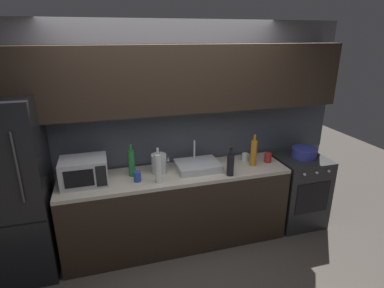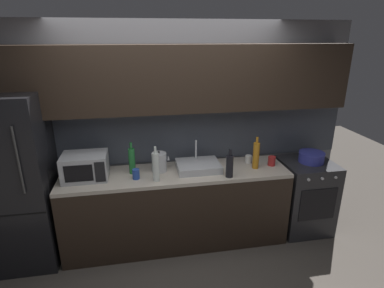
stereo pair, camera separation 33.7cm
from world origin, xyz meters
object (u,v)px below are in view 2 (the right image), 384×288
object	(u,v)px
refrigerator	(17,183)
microwave	(85,166)
kettle	(159,162)
mug_white	(248,159)
mug_red	(272,161)
mug_blue	(136,174)
cooking_pot	(311,157)
wine_bottle_amber	(256,155)
oven_range	(304,195)
wine_bottle_green	(132,161)
wine_bottle_dark	(230,166)
wine_bottle_clear	(156,167)

from	to	relation	value
refrigerator	microwave	size ratio (longest dim) A/B	3.99
kettle	mug_white	world-z (taller)	kettle
microwave	mug_red	distance (m)	2.08
mug_blue	mug_red	distance (m)	1.56
mug_blue	cooking_pot	xyz separation A→B (m)	(2.07, 0.09, 0.01)
wine_bottle_amber	mug_white	bearing A→B (deg)	98.71
mug_red	cooking_pot	world-z (taller)	cooking_pot
oven_range	wine_bottle_green	distance (m)	2.16
wine_bottle_green	wine_bottle_dark	bearing A→B (deg)	-15.56
kettle	cooking_pot	bearing A→B (deg)	-2.07
wine_bottle_clear	wine_bottle_amber	xyz separation A→B (m)	(1.14, 0.13, -0.00)
oven_range	kettle	size ratio (longest dim) A/B	3.80
mug_red	wine_bottle_dark	bearing A→B (deg)	-159.93
wine_bottle_amber	oven_range	bearing A→B (deg)	3.81
kettle	mug_blue	world-z (taller)	kettle
oven_range	microwave	distance (m)	2.62
refrigerator	wine_bottle_dark	xyz separation A→B (m)	(2.18, -0.22, 0.11)
kettle	wine_bottle_clear	xyz separation A→B (m)	(-0.05, -0.24, 0.05)
mug_blue	wine_bottle_amber	bearing A→B (deg)	1.82
mug_blue	mug_white	bearing A→B (deg)	8.74
microwave	mug_blue	distance (m)	0.54
refrigerator	microwave	distance (m)	0.69
oven_range	wine_bottle_dark	xyz separation A→B (m)	(-1.05, -0.22, 0.58)
wine_bottle_amber	mug_red	size ratio (longest dim) A/B	3.39
microwave	mug_blue	bearing A→B (deg)	-11.80
wine_bottle_amber	mug_white	size ratio (longest dim) A/B	4.05
wine_bottle_clear	mug_red	bearing A→B (deg)	6.89
wine_bottle_amber	microwave	bearing A→B (deg)	177.98
refrigerator	mug_blue	xyz separation A→B (m)	(1.20, -0.09, 0.04)
oven_range	wine_bottle_amber	world-z (taller)	wine_bottle_amber
wine_bottle_clear	wine_bottle_dark	size ratio (longest dim) A/B	1.21
oven_range	wine_bottle_green	world-z (taller)	wine_bottle_green
wine_bottle_clear	mug_red	size ratio (longest dim) A/B	3.45
mug_red	microwave	bearing A→B (deg)	179.19
oven_range	mug_red	distance (m)	0.69
mug_white	mug_red	world-z (taller)	mug_red
mug_red	cooking_pot	size ratio (longest dim) A/B	0.37
refrigerator	mug_blue	distance (m)	1.20
refrigerator	oven_range	world-z (taller)	refrigerator
wine_bottle_dark	wine_bottle_green	size ratio (longest dim) A/B	0.88
wine_bottle_green	cooking_pot	distance (m)	2.11
oven_range	mug_white	bearing A→B (deg)	170.94
oven_range	mug_white	world-z (taller)	mug_white
mug_white	cooking_pot	bearing A→B (deg)	-8.58
oven_range	wine_bottle_clear	distance (m)	1.93
microwave	mug_blue	xyz separation A→B (m)	(0.52, -0.11, -0.08)
oven_range	wine_bottle_clear	bearing A→B (deg)	-174.60
mug_red	mug_white	bearing A→B (deg)	152.50
microwave	kettle	size ratio (longest dim) A/B	1.94
kettle	cooking_pot	world-z (taller)	kettle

